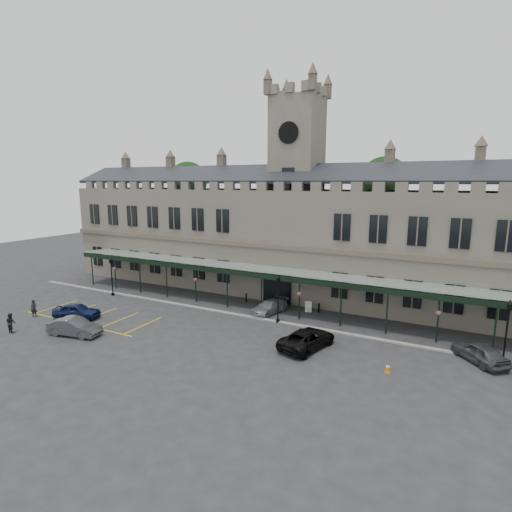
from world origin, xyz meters
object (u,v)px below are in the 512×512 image
at_px(lamp_post_mid, 278,294).
at_px(person_b, 11,323).
at_px(car_van, 307,339).
at_px(clock_tower, 297,180).
at_px(car_left_b, 74,327).
at_px(station_building, 295,238).
at_px(car_right_a, 480,352).
at_px(lamp_post_left, 111,273).
at_px(sign_board, 308,307).
at_px(car_taxi, 269,307).
at_px(person_a, 34,308).
at_px(lamp_post_right, 507,327).
at_px(traffic_cone, 388,368).
at_px(car_left_a, 77,311).

relative_size(lamp_post_mid, person_b, 2.65).
bearing_deg(car_van, clock_tower, -50.11).
height_order(clock_tower, car_left_b, clock_tower).
distance_m(clock_tower, person_b, 31.48).
distance_m(station_building, car_right_a, 22.80).
distance_m(lamp_post_left, person_b, 12.52).
xyz_separation_m(sign_board, car_taxi, (-3.35, -2.06, 0.10)).
bearing_deg(clock_tower, car_left_b, -118.22).
xyz_separation_m(lamp_post_left, person_a, (-0.98, -8.90, -1.79)).
bearing_deg(person_b, lamp_post_right, -160.44).
distance_m(lamp_post_left, lamp_post_mid, 20.64).
distance_m(clock_tower, lamp_post_right, 25.42).
bearing_deg(person_a, car_van, -16.22).
height_order(lamp_post_mid, car_left_b, lamp_post_mid).
bearing_deg(car_left_b, car_right_a, -83.07).
height_order(traffic_cone, person_b, person_b).
relative_size(clock_tower, person_a, 14.54).
distance_m(clock_tower, car_left_a, 26.77).
bearing_deg(car_left_a, lamp_post_right, -100.09).
xyz_separation_m(car_left_a, person_a, (-4.03, -1.63, 0.11)).
bearing_deg(car_van, sign_board, -56.04).
height_order(sign_board, car_taxi, car_taxi).
relative_size(sign_board, car_taxi, 0.25).
relative_size(lamp_post_right, car_van, 0.90).
xyz_separation_m(clock_tower, traffic_cone, (13.38, -16.06, -12.79)).
xyz_separation_m(lamp_post_mid, car_left_b, (-14.08, -10.89, -1.96)).
xyz_separation_m(clock_tower, car_right_a, (19.00, -11.31, -12.37)).
height_order(lamp_post_mid, person_a, lamp_post_mid).
xyz_separation_m(sign_board, person_a, (-23.08, -13.64, 0.30)).
height_order(clock_tower, car_left_a, clock_tower).
height_order(traffic_cone, car_left_a, car_left_a).
distance_m(lamp_post_left, lamp_post_right, 38.56).
bearing_deg(sign_board, lamp_post_right, -32.48).
bearing_deg(car_left_b, lamp_post_mid, -63.71).
height_order(lamp_post_mid, car_van, lamp_post_mid).
bearing_deg(person_a, lamp_post_left, 55.90).
bearing_deg(lamp_post_right, clock_tower, 151.82).
bearing_deg(person_a, lamp_post_right, -14.92).
height_order(station_building, lamp_post_right, station_building).
bearing_deg(person_b, sign_board, -139.82).
bearing_deg(car_left_b, person_b, 99.09).
bearing_deg(clock_tower, car_right_a, -30.76).
bearing_deg(lamp_post_left, sign_board, 12.08).
height_order(station_building, lamp_post_mid, station_building).
bearing_deg(station_building, sign_board, -57.29).
height_order(lamp_post_mid, car_left_a, lamp_post_mid).
distance_m(lamp_post_mid, person_a, 23.68).
height_order(clock_tower, person_b, clock_tower).
height_order(car_left_b, car_van, car_left_b).
bearing_deg(car_left_b, sign_board, -57.41).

